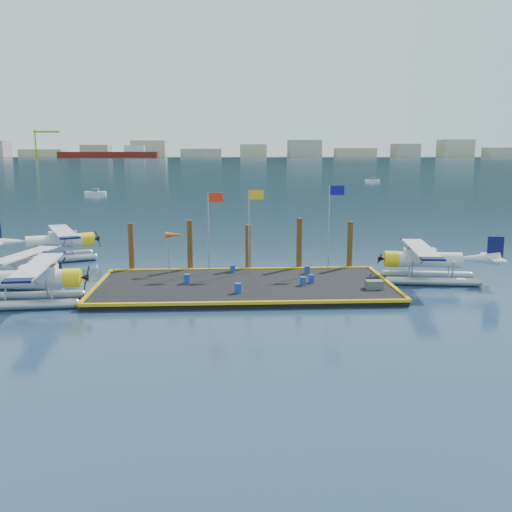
{
  "coord_description": "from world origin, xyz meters",
  "views": [
    {
      "loc": [
        -1.22,
        -38.26,
        9.38
      ],
      "look_at": [
        0.93,
        2.0,
        1.98
      ],
      "focal_mm": 40.0,
      "sensor_mm": 36.0,
      "label": 1
    }
  ],
  "objects_px": {
    "seaplane_b": "(20,268)",
    "piling_3": "(299,246)",
    "drum_2": "(312,279)",
    "drum_1": "(303,281)",
    "windsock": "(175,236)",
    "flagpole_blue": "(332,215)",
    "piling_2": "(248,249)",
    "piling_4": "(350,247)",
    "seaplane_c": "(58,243)",
    "drum_4": "(307,270)",
    "seaplane_a": "(32,281)",
    "drum_5": "(233,269)",
    "piling_1": "(190,247)",
    "drum_3": "(238,288)",
    "seaplane_d": "(425,262)",
    "crate": "(374,285)",
    "drum_0": "(187,279)",
    "flagpole_red": "(211,220)",
    "piling_0": "(131,249)",
    "flagpole_yellow": "(252,218)"
  },
  "relations": [
    {
      "from": "seaplane_a",
      "to": "windsock",
      "type": "bearing_deg",
      "value": 126.83
    },
    {
      "from": "seaplane_b",
      "to": "drum_1",
      "type": "height_order",
      "value": "seaplane_b"
    },
    {
      "from": "drum_0",
      "to": "crate",
      "type": "xyz_separation_m",
      "value": [
        12.53,
        -2.24,
        -0.04
      ]
    },
    {
      "from": "drum_1",
      "to": "windsock",
      "type": "relative_size",
      "value": 0.19
    },
    {
      "from": "flagpole_red",
      "to": "flagpole_blue",
      "type": "bearing_deg",
      "value": -0.0
    },
    {
      "from": "drum_4",
      "to": "piling_1",
      "type": "height_order",
      "value": "piling_1"
    },
    {
      "from": "piling_3",
      "to": "drum_5",
      "type": "bearing_deg",
      "value": -163.06
    },
    {
      "from": "flagpole_red",
      "to": "piling_4",
      "type": "bearing_deg",
      "value": 8.43
    },
    {
      "from": "drum_3",
      "to": "windsock",
      "type": "bearing_deg",
      "value": 125.6
    },
    {
      "from": "drum_4",
      "to": "drum_3",
      "type": "bearing_deg",
      "value": -133.21
    },
    {
      "from": "flagpole_blue",
      "to": "piling_2",
      "type": "distance_m",
      "value": 6.98
    },
    {
      "from": "drum_4",
      "to": "drum_5",
      "type": "bearing_deg",
      "value": 172.42
    },
    {
      "from": "flagpole_red",
      "to": "seaplane_b",
      "type": "bearing_deg",
      "value": -171.39
    },
    {
      "from": "windsock",
      "to": "piling_3",
      "type": "xyz_separation_m",
      "value": [
        9.53,
        1.6,
        -1.08
      ]
    },
    {
      "from": "drum_2",
      "to": "windsock",
      "type": "distance_m",
      "value": 10.71
    },
    {
      "from": "crate",
      "to": "piling_4",
      "type": "distance_m",
      "value": 7.38
    },
    {
      "from": "drum_1",
      "to": "windsock",
      "type": "xyz_separation_m",
      "value": [
        -9.02,
        4.44,
        2.54
      ]
    },
    {
      "from": "drum_1",
      "to": "piling_3",
      "type": "xyz_separation_m",
      "value": [
        0.5,
        6.04,
        1.46
      ]
    },
    {
      "from": "seaplane_b",
      "to": "piling_3",
      "type": "relative_size",
      "value": 2.03
    },
    {
      "from": "drum_4",
      "to": "piling_2",
      "type": "relative_size",
      "value": 0.16
    },
    {
      "from": "seaplane_b",
      "to": "windsock",
      "type": "distance_m",
      "value": 11.04
    },
    {
      "from": "seaplane_b",
      "to": "piling_1",
      "type": "xyz_separation_m",
      "value": [
        11.71,
        3.63,
        0.75
      ]
    },
    {
      "from": "flagpole_blue",
      "to": "piling_3",
      "type": "xyz_separation_m",
      "value": [
        -2.2,
        1.6,
        -2.54
      ]
    },
    {
      "from": "seaplane_d",
      "to": "flagpole_red",
      "type": "relative_size",
      "value": 1.62
    },
    {
      "from": "piling_2",
      "to": "piling_3",
      "type": "xyz_separation_m",
      "value": [
        4.0,
        0.0,
        0.25
      ]
    },
    {
      "from": "drum_0",
      "to": "drum_2",
      "type": "relative_size",
      "value": 1.12
    },
    {
      "from": "flagpole_blue",
      "to": "piling_2",
      "type": "height_order",
      "value": "flagpole_blue"
    },
    {
      "from": "piling_0",
      "to": "piling_2",
      "type": "distance_m",
      "value": 9.0
    },
    {
      "from": "windsock",
      "to": "drum_3",
      "type": "bearing_deg",
      "value": -54.4
    },
    {
      "from": "drum_5",
      "to": "windsock",
      "type": "height_order",
      "value": "windsock"
    },
    {
      "from": "seaplane_b",
      "to": "seaplane_d",
      "type": "xyz_separation_m",
      "value": [
        28.93,
        -0.15,
        0.14
      ]
    },
    {
      "from": "seaplane_c",
      "to": "piling_3",
      "type": "bearing_deg",
      "value": 50.88
    },
    {
      "from": "drum_0",
      "to": "piling_1",
      "type": "xyz_separation_m",
      "value": [
        -0.06,
        5.02,
        1.38
      ]
    },
    {
      "from": "seaplane_a",
      "to": "windsock",
      "type": "distance_m",
      "value": 10.95
    },
    {
      "from": "flagpole_red",
      "to": "drum_1",
      "type": "bearing_deg",
      "value": -35.21
    },
    {
      "from": "seaplane_a",
      "to": "piling_3",
      "type": "height_order",
      "value": "piling_3"
    },
    {
      "from": "piling_1",
      "to": "piling_4",
      "type": "xyz_separation_m",
      "value": [
        12.5,
        0.0,
        -0.1
      ]
    },
    {
      "from": "drum_1",
      "to": "piling_4",
      "type": "relative_size",
      "value": 0.14
    },
    {
      "from": "seaplane_a",
      "to": "drum_5",
      "type": "distance_m",
      "value": 14.36
    },
    {
      "from": "piling_0",
      "to": "piling_4",
      "type": "bearing_deg",
      "value": 0.0
    },
    {
      "from": "seaplane_d",
      "to": "crate",
      "type": "relative_size",
      "value": 8.66
    },
    {
      "from": "windsock",
      "to": "seaplane_b",
      "type": "bearing_deg",
      "value": -169.24
    },
    {
      "from": "seaplane_b",
      "to": "piling_0",
      "type": "distance_m",
      "value": 8.1
    },
    {
      "from": "seaplane_b",
      "to": "drum_2",
      "type": "height_order",
      "value": "seaplane_b"
    },
    {
      "from": "seaplane_b",
      "to": "seaplane_c",
      "type": "xyz_separation_m",
      "value": [
        -0.07,
        9.68,
        0.2
      ]
    },
    {
      "from": "drum_3",
      "to": "flagpole_red",
      "type": "relative_size",
      "value": 0.11
    },
    {
      "from": "seaplane_b",
      "to": "piling_3",
      "type": "distance_m",
      "value": 20.55
    },
    {
      "from": "piling_1",
      "to": "drum_5",
      "type": "bearing_deg",
      "value": -26.01
    },
    {
      "from": "seaplane_a",
      "to": "flagpole_yellow",
      "type": "relative_size",
      "value": 1.56
    },
    {
      "from": "seaplane_d",
      "to": "flagpole_blue",
      "type": "xyz_separation_m",
      "value": [
        -6.52,
        2.18,
        3.19
      ]
    }
  ]
}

